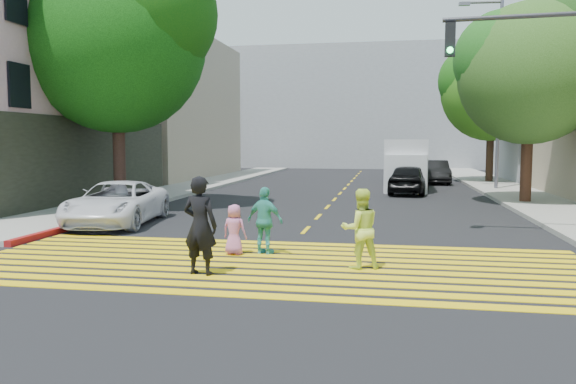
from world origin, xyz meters
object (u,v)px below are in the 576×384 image
(white_van, at_px, (406,166))
(pedestrian_woman, at_px, (360,229))
(tree_right_near, at_px, (532,66))
(dark_car_near, at_px, (409,179))
(pedestrian_child, at_px, (234,230))
(tree_left, at_px, (119,33))
(white_sedan, at_px, (117,203))
(traffic_signal, at_px, (562,85))
(tree_right_far, at_px, (493,85))
(pedestrian_man, at_px, (200,226))
(dark_car_parked, at_px, (435,172))
(pedestrian_extra, at_px, (265,221))
(silver_car, at_px, (403,169))

(white_van, bearing_deg, pedestrian_woman, -92.65)
(tree_right_near, bearing_deg, dark_car_near, 139.09)
(pedestrian_child, distance_m, dark_car_near, 16.82)
(tree_left, relative_size, white_sedan, 2.08)
(traffic_signal, bearing_deg, tree_left, 164.73)
(tree_right_far, distance_m, traffic_signal, 21.34)
(pedestrian_man, bearing_deg, tree_right_near, -113.12)
(white_sedan, bearing_deg, tree_right_near, 22.88)
(dark_car_parked, bearing_deg, dark_car_near, -105.27)
(tree_right_near, xyz_separation_m, dark_car_parked, (-2.80, 11.66, -4.97))
(pedestrian_man, relative_size, dark_car_parked, 0.45)
(tree_left, distance_m, pedestrian_woman, 14.98)
(pedestrian_extra, height_order, white_van, white_van)
(tree_left, relative_size, pedestrian_extra, 6.46)
(pedestrian_woman, distance_m, white_sedan, 9.31)
(tree_right_near, xyz_separation_m, pedestrian_man, (-9.31, -14.17, -4.72))
(tree_right_near, bearing_deg, dark_car_parked, 103.48)
(dark_car_parked, relative_size, traffic_signal, 0.70)
(dark_car_near, bearing_deg, pedestrian_man, 83.36)
(tree_left, distance_m, dark_car_near, 15.14)
(pedestrian_extra, height_order, traffic_signal, traffic_signal)
(pedestrian_extra, relative_size, traffic_signal, 0.25)
(pedestrian_man, distance_m, traffic_signal, 10.13)
(pedestrian_man, relative_size, dark_car_near, 0.44)
(white_sedan, bearing_deg, tree_left, 107.38)
(dark_car_near, relative_size, silver_car, 0.96)
(pedestrian_child, xyz_separation_m, silver_car, (4.53, 28.32, 0.08))
(pedestrian_woman, distance_m, white_van, 19.70)
(pedestrian_child, height_order, dark_car_parked, dark_car_parked)
(pedestrian_extra, distance_m, white_sedan, 6.80)
(pedestrian_woman, bearing_deg, silver_car, -112.31)
(white_sedan, bearing_deg, pedestrian_child, -45.96)
(tree_right_near, height_order, pedestrian_extra, tree_right_near)
(pedestrian_child, xyz_separation_m, white_van, (4.42, 18.70, 0.71))
(tree_right_near, relative_size, pedestrian_woman, 5.08)
(pedestrian_extra, distance_m, dark_car_near, 16.46)
(tree_right_near, relative_size, white_van, 1.44)
(tree_left, height_order, pedestrian_child, tree_left)
(tree_right_far, height_order, pedestrian_child, tree_right_far)
(pedestrian_man, xyz_separation_m, silver_car, (4.66, 30.34, -0.31))
(tree_left, xyz_separation_m, pedestrian_woman, (9.95, -9.44, -6.01))
(pedestrian_extra, xyz_separation_m, dark_car_near, (3.83, 16.01, -0.03))
(tree_right_far, height_order, traffic_signal, tree_right_far)
(tree_left, xyz_separation_m, pedestrian_extra, (7.70, -8.31, -6.05))
(pedestrian_extra, xyz_separation_m, dark_car_parked, (5.71, 23.62, -0.06))
(tree_left, height_order, dark_car_parked, tree_left)
(dark_car_near, height_order, traffic_signal, traffic_signal)
(tree_left, height_order, white_van, tree_left)
(tree_right_far, xyz_separation_m, dark_car_parked, (-3.44, -0.69, -5.37))
(pedestrian_child, height_order, pedestrian_extra, pedestrian_extra)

